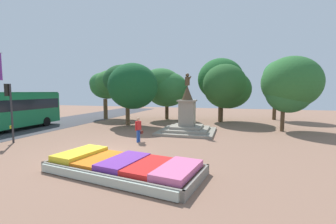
% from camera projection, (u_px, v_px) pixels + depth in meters
% --- Properties ---
extents(ground_plane, '(71.80, 71.80, 0.00)m').
position_uv_depth(ground_plane, '(102.00, 154.00, 12.31)').
color(ground_plane, '#8C6651').
extents(flower_planter, '(6.94, 3.91, 0.64)m').
position_uv_depth(flower_planter, '(123.00, 166.00, 9.37)').
color(flower_planter, '#38281C').
rests_on(flower_planter, ground_plane).
extents(statue_monument, '(4.51, 4.51, 4.88)m').
position_uv_depth(statue_monument, '(187.00, 121.00, 18.59)').
color(statue_monument, gray).
rests_on(statue_monument, ground_plane).
extents(traffic_light_mid_block, '(0.42, 0.31, 3.90)m').
position_uv_depth(traffic_light_mid_block, '(10.00, 103.00, 14.69)').
color(traffic_light_mid_block, '#2D2D33').
rests_on(traffic_light_mid_block, ground_plane).
extents(city_bus, '(2.94, 10.68, 3.35)m').
position_uv_depth(city_bus, '(3.00, 109.00, 18.77)').
color(city_bus, '#197A47').
rests_on(city_bus, ground_plane).
extents(pedestrian_with_handbag, '(0.35, 0.71, 1.67)m').
position_uv_depth(pedestrian_with_handbag, '(138.00, 128.00, 15.04)').
color(pedestrian_with_handbag, '#264CA5').
rests_on(pedestrian_with_handbag, ground_plane).
extents(park_tree_far_left, '(3.95, 4.37, 7.13)m').
position_uv_depth(park_tree_far_left, '(281.00, 78.00, 26.41)').
color(park_tree_far_left, '#4C3823').
rests_on(park_tree_far_left, ground_plane).
extents(park_tree_behind_statue, '(5.72, 4.65, 6.15)m').
position_uv_depth(park_tree_behind_statue, '(164.00, 87.00, 26.73)').
color(park_tree_behind_statue, '#4C3823').
rests_on(park_tree_behind_statue, ground_plane).
extents(park_tree_far_right, '(4.81, 4.98, 6.37)m').
position_uv_depth(park_tree_far_right, '(290.00, 86.00, 19.09)').
color(park_tree_far_right, '#4C3823').
rests_on(park_tree_far_right, ground_plane).
extents(park_tree_street_side, '(5.13, 4.57, 6.08)m').
position_uv_depth(park_tree_street_side, '(109.00, 84.00, 28.06)').
color(park_tree_street_side, brown).
rests_on(park_tree_street_side, ground_plane).
extents(park_tree_mid_canopy, '(6.12, 5.70, 6.16)m').
position_uv_depth(park_tree_mid_canopy, '(129.00, 84.00, 22.16)').
color(park_tree_mid_canopy, brown).
rests_on(park_tree_mid_canopy, ground_plane).
extents(park_tree_distant, '(5.94, 6.35, 7.15)m').
position_uv_depth(park_tree_distant, '(224.00, 84.00, 24.89)').
color(park_tree_distant, '#4C3823').
rests_on(park_tree_distant, ground_plane).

